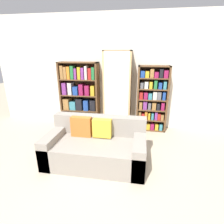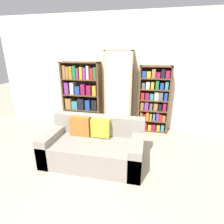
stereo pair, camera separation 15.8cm
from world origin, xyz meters
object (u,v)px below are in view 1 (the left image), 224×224
at_px(couch, 96,147).
at_px(bookshelf_left, 80,96).
at_px(display_cabinet, 117,91).
at_px(wine_bottle, 128,133).
at_px(bookshelf_right, 152,100).

xyz_separation_m(couch, bookshelf_left, (-0.81, 1.54, 0.51)).
xyz_separation_m(display_cabinet, wine_bottle, (0.33, -0.61, -0.78)).
bearing_deg(bookshelf_right, bookshelf_left, -180.00).
xyz_separation_m(couch, bookshelf_right, (0.99, 1.54, 0.49)).
xyz_separation_m(bookshelf_left, wine_bottle, (1.29, -0.63, -0.64)).
bearing_deg(couch, wine_bottle, 61.71).
distance_m(couch, display_cabinet, 1.67).
height_order(couch, wine_bottle, couch).
relative_size(bookshelf_left, display_cabinet, 0.86).
distance_m(bookshelf_right, wine_bottle, 1.01).
height_order(bookshelf_right, wine_bottle, bookshelf_right).
bearing_deg(bookshelf_left, wine_bottle, -25.99).
bearing_deg(wine_bottle, bookshelf_right, 51.70).
relative_size(bookshelf_left, wine_bottle, 4.50).
height_order(display_cabinet, wine_bottle, display_cabinet).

